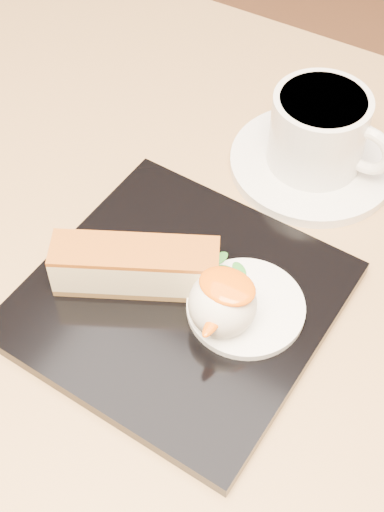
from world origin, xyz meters
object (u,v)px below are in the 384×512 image
Objects in this scene: cheesecake at (136,266)px; ice_cream_scoop at (222,304)px; saucer at (312,163)px; dessert_plate at (179,301)px; coffee_cup at (321,130)px; table at (148,397)px.

cheesecake is 0.08m from ice_cream_scoop.
cheesecake is at bearing -107.28° from saucer.
ice_cream_scoop is 0.34× the size of saucer.
saucer is (0.03, 0.19, -0.00)m from dessert_plate.
saucer is 0.04m from coffee_cup.
table is 0.20m from ice_cream_scoop.
ice_cream_scoop is 0.45× the size of coffee_cup.
cheesecake reaches higher than saucer.
cheesecake reaches higher than dessert_plate.
coffee_cup reaches higher than saucer.
ice_cream_scoop reaches higher than saucer.
coffee_cup is (0.06, 0.21, 0.20)m from table.
saucer is (0.06, 0.20, -0.03)m from cheesecake.
coffee_cup reaches higher than cheesecake.
cheesecake is at bearing -171.87° from dessert_plate.
coffee_cup reaches higher than dessert_plate.
saucer is 1.33× the size of coffee_cup.
ice_cream_scoop reaches higher than cheesecake.
table is 5.33× the size of saucer.
table is at bearing -104.54° from saucer.
saucer reaches higher than table.
dessert_plate reaches higher than table.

